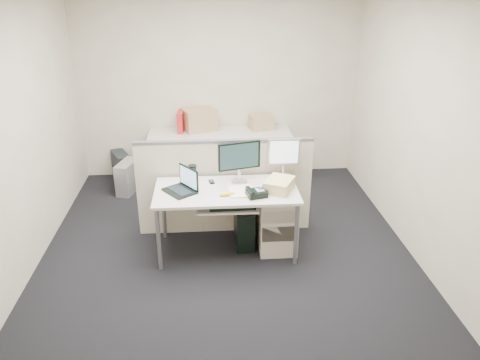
{
  "coord_description": "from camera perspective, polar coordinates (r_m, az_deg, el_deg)",
  "views": [
    {
      "loc": [
        -0.18,
        -4.44,
        2.79
      ],
      "look_at": [
        0.16,
        0.15,
        0.77
      ],
      "focal_mm": 35.0,
      "sensor_mm": 36.0,
      "label": 1
    }
  ],
  "objects": [
    {
      "name": "drawer_pedestal",
      "position": [
        5.17,
        4.46,
        -4.83
      ],
      "size": [
        0.4,
        0.55,
        0.65
      ],
      "primitive_type": "cube",
      "color": "beige",
      "rests_on": "floor"
    },
    {
      "name": "desk",
      "position": [
        4.92,
        -1.68,
        -1.88
      ],
      "size": [
        1.5,
        0.75,
        0.73
      ],
      "color": "silver",
      "rests_on": "floor"
    },
    {
      "name": "desk_phone",
      "position": [
        4.74,
        2.03,
        -1.65
      ],
      "size": [
        0.23,
        0.2,
        0.06
      ],
      "primitive_type": "cube",
      "rotation": [
        0.0,
        0.0,
        0.27
      ],
      "color": "black",
      "rests_on": "desk"
    },
    {
      "name": "cellphone",
      "position": [
        5.07,
        -3.49,
        -0.22
      ],
      "size": [
        0.07,
        0.11,
        0.01
      ],
      "primitive_type": "cube",
      "rotation": [
        0.0,
        0.0,
        0.18
      ],
      "color": "black",
      "rests_on": "desk"
    },
    {
      "name": "pc_tower_spare_dark",
      "position": [
        7.08,
        -14.23,
        1.58
      ],
      "size": [
        0.35,
        0.49,
        0.42
      ],
      "primitive_type": "cube",
      "rotation": [
        0.0,
        0.0,
        0.43
      ],
      "color": "black",
      "rests_on": "floor"
    },
    {
      "name": "sticky_pad",
      "position": [
        4.74,
        0.59,
        -1.97
      ],
      "size": [
        0.08,
        0.08,
        0.01
      ],
      "primitive_type": "cube",
      "rotation": [
        0.0,
        0.0,
        0.09
      ],
      "color": "yellow",
      "rests_on": "desk"
    },
    {
      "name": "pc_tower_desk",
      "position": [
        5.25,
        0.5,
        -5.53
      ],
      "size": [
        0.2,
        0.48,
        0.45
      ],
      "primitive_type": "cube",
      "rotation": [
        0.0,
        0.0,
        0.02
      ],
      "color": "black",
      "rests_on": "floor"
    },
    {
      "name": "monitor_main",
      "position": [
        4.98,
        -0.09,
        2.15
      ],
      "size": [
        0.49,
        0.29,
        0.46
      ],
      "primitive_type": "cube",
      "rotation": [
        0.0,
        0.0,
        0.26
      ],
      "color": "black",
      "rests_on": "desk"
    },
    {
      "name": "paper_stack",
      "position": [
        4.85,
        0.11,
        -1.32
      ],
      "size": [
        0.26,
        0.33,
        0.01
      ],
      "primitive_type": "cube",
      "rotation": [
        0.0,
        0.0,
        0.06
      ],
      "color": "white",
      "rests_on": "desk"
    },
    {
      "name": "manila_folders",
      "position": [
        4.88,
        4.8,
        -0.58
      ],
      "size": [
        0.37,
        0.4,
        0.12
      ],
      "primitive_type": "cube",
      "rotation": [
        0.0,
        0.0,
        -0.48
      ],
      "color": "beige",
      "rests_on": "desk"
    },
    {
      "name": "cardboard_box_right",
      "position": [
        6.81,
        2.59,
        7.0
      ],
      "size": [
        0.37,
        0.31,
        0.23
      ],
      "primitive_type": "cube",
      "rotation": [
        0.0,
        0.0,
        0.22
      ],
      "color": "tan",
      "rests_on": "back_counter"
    },
    {
      "name": "wall_right",
      "position": [
        5.15,
        21.18,
        5.86
      ],
      "size": [
        0.02,
        4.5,
        2.7
      ],
      "primitive_type": "cube",
      "color": "beige",
      "rests_on": "ground"
    },
    {
      "name": "trackball",
      "position": [
        4.78,
        2.58,
        -1.48
      ],
      "size": [
        0.17,
        0.17,
        0.06
      ],
      "primitive_type": "cylinder",
      "rotation": [
        0.0,
        0.0,
        -0.19
      ],
      "color": "black",
      "rests_on": "desk"
    },
    {
      "name": "back_counter",
      "position": [
        6.82,
        -2.4,
        2.81
      ],
      "size": [
        2.0,
        0.6,
        0.72
      ],
      "primitive_type": "cube",
      "color": "beige",
      "rests_on": "floor"
    },
    {
      "name": "keyboard",
      "position": [
        4.74,
        -0.95,
        -3.23
      ],
      "size": [
        0.47,
        0.18,
        0.03
      ],
      "primitive_type": "cube",
      "rotation": [
        0.0,
        0.0,
        0.02
      ],
      "color": "black",
      "rests_on": "keyboard_tray"
    },
    {
      "name": "pc_tower_spare_silver",
      "position": [
        6.68,
        -13.5,
        0.39
      ],
      "size": [
        0.31,
        0.5,
        0.44
      ],
      "primitive_type": "cube",
      "rotation": [
        0.0,
        0.0,
        -0.27
      ],
      "color": "#B7B7BC",
      "rests_on": "floor"
    },
    {
      "name": "cardboard_box_left",
      "position": [
        6.76,
        -4.95,
        7.26
      ],
      "size": [
        0.53,
        0.46,
        0.33
      ],
      "primitive_type": "cube",
      "rotation": [
        0.0,
        0.0,
        0.36
      ],
      "color": "tan",
      "rests_on": "back_counter"
    },
    {
      "name": "red_binder",
      "position": [
        6.75,
        -7.21,
        7.06
      ],
      "size": [
        0.1,
        0.34,
        0.31
      ],
      "primitive_type": "cube",
      "rotation": [
        0.0,
        0.0,
        -0.08
      ],
      "color": "red",
      "rests_on": "back_counter"
    },
    {
      "name": "cubicle_partition",
      "position": [
        5.37,
        -1.89,
        -0.93
      ],
      "size": [
        2.0,
        0.06,
        1.1
      ],
      "primitive_type": "cube",
      "color": "beige",
      "rests_on": "floor"
    },
    {
      "name": "monitor_small",
      "position": [
        5.17,
        5.34,
        2.69
      ],
      "size": [
        0.36,
        0.19,
        0.43
      ],
      "primitive_type": "cube",
      "rotation": [
        0.0,
        0.0,
        -0.03
      ],
      "color": "#B7B7BC",
      "rests_on": "desk"
    },
    {
      "name": "banana",
      "position": [
        4.75,
        -1.61,
        -1.73
      ],
      "size": [
        0.18,
        0.08,
        0.04
      ],
      "primitive_type": "ellipsoid",
      "rotation": [
        0.0,
        0.0,
        0.21
      ],
      "color": "gold",
      "rests_on": "desk"
    },
    {
      "name": "keyboard_tray",
      "position": [
        4.78,
        -1.57,
        -3.28
      ],
      "size": [
        0.62,
        0.32,
        0.02
      ],
      "primitive_type": "cube",
      "color": "silver",
      "rests_on": "desk"
    },
    {
      "name": "wall_front",
      "position": [
        2.62,
        0.45,
        -9.54
      ],
      "size": [
        4.0,
        0.02,
        2.7
      ],
      "primitive_type": "cube",
      "color": "beige",
      "rests_on": "ground"
    },
    {
      "name": "travel_mug",
      "position": [
        5.06,
        -5.78,
        0.69
      ],
      "size": [
        0.1,
        0.1,
        0.18
      ],
      "primitive_type": "cylinder",
      "rotation": [
        0.0,
        0.0,
        0.2
      ],
      "color": "black",
      "rests_on": "desk"
    },
    {
      "name": "laptop",
      "position": [
        4.83,
        -7.45,
        -0.14
      ],
      "size": [
        0.39,
        0.41,
        0.24
      ],
      "primitive_type": "cube",
      "rotation": [
        0.0,
        0.0,
        -0.94
      ],
      "color": "black",
      "rests_on": "desk"
    },
    {
      "name": "wall_back",
      "position": [
        6.84,
        -2.64,
        11.54
      ],
      "size": [
        4.0,
        0.02,
        2.7
      ],
      "primitive_type": "cube",
      "color": "beige",
      "rests_on": "ground"
    },
    {
      "name": "wall_left",
      "position": [
        5.01,
        -25.38,
        4.67
      ],
      "size": [
        0.02,
        4.5,
        2.7
      ],
      "primitive_type": "cube",
      "color": "beige",
      "rests_on": "ground"
    },
    {
      "name": "floor",
      "position": [
        5.25,
        -1.59,
        -8.49
      ],
      "size": [
        4.0,
        4.5,
        0.01
      ],
      "primitive_type": "cube",
      "color": "black",
      "rests_on": "ground"
    }
  ]
}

